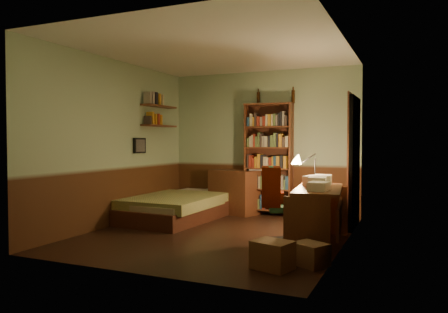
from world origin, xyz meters
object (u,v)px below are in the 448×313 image
at_px(bookshelf, 268,159).
at_px(office_chair, 286,202).
at_px(desk_lamp, 315,159).
at_px(cardboard_box_a, 272,255).
at_px(cardboard_box_b, 310,254).
at_px(bed, 181,198).
at_px(desk, 318,216).
at_px(mini_stereo, 256,167).
at_px(dresser, 234,192).

distance_m(bookshelf, office_chair, 2.29).
height_order(desk_lamp, cardboard_box_a, desk_lamp).
distance_m(desk_lamp, cardboard_box_b, 1.96).
distance_m(desk_lamp, cardboard_box_a, 2.17).
xyz_separation_m(bed, office_chair, (2.21, -1.18, 0.21)).
bearing_deg(cardboard_box_b, desk, 96.82).
relative_size(bed, desk_lamp, 3.39).
bearing_deg(bookshelf, cardboard_box_a, -75.69).
bearing_deg(bed, desk, -17.30).
relative_size(mini_stereo, office_chair, 0.22).
relative_size(desk, desk_lamp, 1.98).
height_order(office_chair, cardboard_box_b, office_chair).
xyz_separation_m(dresser, desk_lamp, (1.72, -1.10, 0.67)).
height_order(mini_stereo, office_chair, office_chair).
height_order(bookshelf, cardboard_box_a, bookshelf).
height_order(dresser, desk, dresser).
relative_size(desk, office_chair, 1.23).
height_order(bookshelf, desk, bookshelf).
bearing_deg(bookshelf, bed, -150.25).
relative_size(bed, bookshelf, 1.16).
relative_size(bed, office_chair, 2.10).
bearing_deg(cardboard_box_a, dresser, 118.90).
relative_size(mini_stereo, desk_lamp, 0.36).
bearing_deg(desk_lamp, dresser, 134.16).
bearing_deg(dresser, mini_stereo, 36.35).
bearing_deg(bookshelf, dresser, -176.66).
relative_size(desk_lamp, office_chair, 0.62).
relative_size(bed, cardboard_box_b, 6.84).
relative_size(mini_stereo, cardboard_box_b, 0.72).
height_order(bed, cardboard_box_b, bed).
height_order(dresser, cardboard_box_a, dresser).
bearing_deg(office_chair, desk, 8.60).
xyz_separation_m(desk, cardboard_box_a, (-0.21, -1.29, -0.22)).
bearing_deg(mini_stereo, cardboard_box_a, -85.09).
height_order(mini_stereo, desk_lamp, desk_lamp).
bearing_deg(desk, bed, 151.80).
bearing_deg(bed, cardboard_box_b, -32.80).
height_order(bookshelf, desk_lamp, bookshelf).
xyz_separation_m(dresser, office_chair, (1.54, -1.97, 0.15)).
height_order(mini_stereo, cardboard_box_a, mini_stereo).
distance_m(bookshelf, desk, 2.35).
distance_m(dresser, desk_lamp, 2.15).
bearing_deg(dresser, desk_lamp, -14.45).
bearing_deg(cardboard_box_b, bookshelf, 115.99).
relative_size(office_chair, cardboard_box_a, 2.84).
bearing_deg(dresser, cardboard_box_a, -42.89).
bearing_deg(cardboard_box_a, office_chair, 98.13).
relative_size(desk_lamp, cardboard_box_b, 2.02).
distance_m(mini_stereo, desk_lamp, 1.82).
xyz_separation_m(office_chair, cardboard_box_b, (0.49, -0.81, -0.43)).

